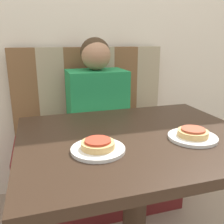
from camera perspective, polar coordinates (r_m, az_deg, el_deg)
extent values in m
cube|color=beige|center=(1.84, -6.28, 22.28)|extent=(7.00, 0.05, 2.60)
cube|color=#5B1919|center=(1.76, -3.22, -13.06)|extent=(1.04, 0.50, 0.49)
cube|color=brown|center=(1.74, -19.35, 4.29)|extent=(0.17, 0.07, 0.57)
cube|color=tan|center=(1.74, -13.63, 4.77)|extent=(0.17, 0.07, 0.57)
cube|color=brown|center=(1.76, -7.96, 5.19)|extent=(0.17, 0.07, 0.57)
cube|color=tan|center=(1.80, -2.46, 5.54)|extent=(0.17, 0.07, 0.57)
cube|color=brown|center=(1.85, 2.79, 5.84)|extent=(0.17, 0.07, 0.57)
cube|color=tan|center=(1.91, 7.73, 6.07)|extent=(0.17, 0.07, 0.57)
cube|color=black|center=(0.98, 5.67, -6.08)|extent=(0.90, 0.73, 0.03)
cylinder|color=black|center=(1.18, 5.11, -23.22)|extent=(0.10, 0.10, 0.72)
cube|color=#1E8447|center=(1.59, -3.49, 1.64)|extent=(0.36, 0.25, 0.44)
sphere|color=#9E7051|center=(1.54, -3.69, 12.79)|extent=(0.18, 0.18, 0.18)
sphere|color=#382819|center=(1.56, -3.90, 13.42)|extent=(0.18, 0.18, 0.18)
cylinder|color=white|center=(0.83, -3.22, -8.54)|extent=(0.18, 0.18, 0.01)
cylinder|color=white|center=(0.98, 17.91, -5.52)|extent=(0.18, 0.18, 0.01)
cylinder|color=tan|center=(0.83, -3.24, -7.49)|extent=(0.11, 0.11, 0.02)
cylinder|color=#B73823|center=(0.82, -3.25, -6.57)|extent=(0.09, 0.09, 0.01)
cylinder|color=tan|center=(0.97, 18.00, -4.61)|extent=(0.11, 0.11, 0.02)
cylinder|color=#AD472D|center=(0.96, 18.07, -3.81)|extent=(0.09, 0.09, 0.01)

